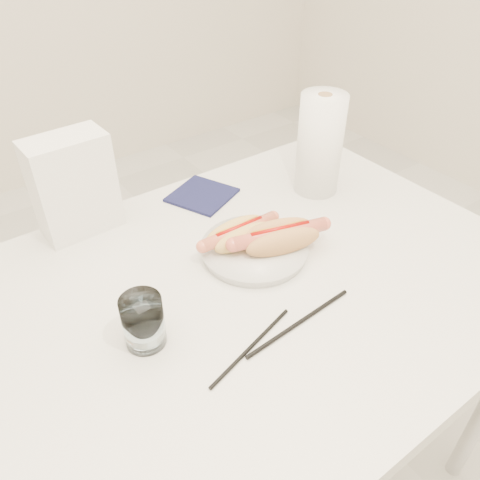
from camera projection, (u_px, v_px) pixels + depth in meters
table at (229, 312)px, 0.92m from camera, size 1.20×0.80×0.75m
plate at (254, 250)px, 0.97m from camera, size 0.21×0.21×0.02m
hotdog_left at (239, 234)px, 0.96m from camera, size 0.17×0.07×0.05m
hotdog_right at (280, 237)px, 0.94m from camera, size 0.20×0.12×0.05m
water_glass at (143, 321)px, 0.76m from camera, size 0.07×0.07×0.09m
chopstick_near at (251, 346)px, 0.77m from camera, size 0.20×0.06×0.01m
chopstick_far at (299, 322)px, 0.82m from camera, size 0.24×0.02×0.01m
napkin_box at (73, 185)px, 0.98m from camera, size 0.16×0.10×0.21m
navy_napkin at (202, 195)px, 1.14m from camera, size 0.18×0.18×0.01m
paper_towel_roll at (320, 145)px, 1.10m from camera, size 0.12×0.12×0.24m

